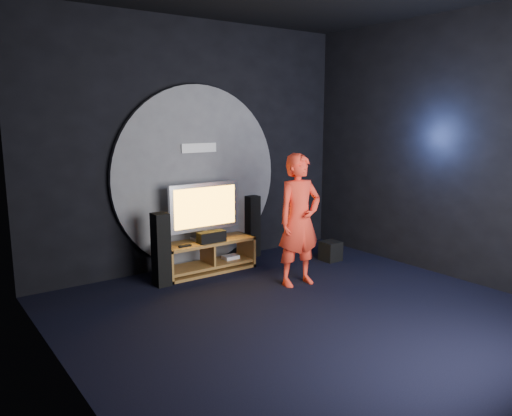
{
  "coord_description": "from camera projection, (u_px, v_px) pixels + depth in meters",
  "views": [
    {
      "loc": [
        -3.49,
        -3.85,
        2.17
      ],
      "look_at": [
        0.03,
        1.05,
        1.05
      ],
      "focal_mm": 35.0,
      "sensor_mm": 36.0,
      "label": 1
    }
  ],
  "objects": [
    {
      "name": "wall_disc_panel",
      "position": [
        198.0,
        177.0,
        7.18
      ],
      "size": [
        2.6,
        0.11,
        2.6
      ],
      "color": "#515156",
      "rests_on": "ground"
    },
    {
      "name": "player",
      "position": [
        299.0,
        220.0,
        6.38
      ],
      "size": [
        0.66,
        0.46,
        1.71
      ],
      "primitive_type": "imported",
      "rotation": [
        0.0,
        0.0,
        -0.09
      ],
      "color": "#FA3622",
      "rests_on": "ground"
    },
    {
      "name": "tv",
      "position": [
        204.0,
        209.0,
        6.95
      ],
      "size": [
        1.08,
        0.22,
        0.8
      ],
      "color": "silver",
      "rests_on": "media_console"
    },
    {
      "name": "left_wall",
      "position": [
        62.0,
        173.0,
        3.71
      ],
      "size": [
        0.04,
        5.0,
        3.5
      ],
      "primitive_type": "cube",
      "color": "black",
      "rests_on": "ground"
    },
    {
      "name": "right_wall",
      "position": [
        454.0,
        148.0,
        6.58
      ],
      "size": [
        0.04,
        5.0,
        3.5
      ],
      "primitive_type": "cube",
      "color": "black",
      "rests_on": "ground"
    },
    {
      "name": "tower_speaker_left",
      "position": [
        161.0,
        250.0,
        6.39
      ],
      "size": [
        0.19,
        0.21,
        0.95
      ],
      "primitive_type": "cube",
      "color": "black",
      "rests_on": "ground"
    },
    {
      "name": "media_console",
      "position": [
        208.0,
        258.0,
        7.02
      ],
      "size": [
        1.35,
        0.45,
        0.45
      ],
      "color": "#9D6630",
      "rests_on": "ground"
    },
    {
      "name": "floor",
      "position": [
        309.0,
        316.0,
        5.47
      ],
      "size": [
        5.0,
        5.0,
        0.0
      ],
      "primitive_type": "plane",
      "color": "black",
      "rests_on": "ground"
    },
    {
      "name": "center_speaker",
      "position": [
        211.0,
        237.0,
        6.87
      ],
      "size": [
        0.4,
        0.15,
        0.15
      ],
      "primitive_type": "cube",
      "color": "black",
      "rests_on": "media_console"
    },
    {
      "name": "remote",
      "position": [
        185.0,
        246.0,
        6.64
      ],
      "size": [
        0.18,
        0.05,
        0.02
      ],
      "primitive_type": "cube",
      "color": "black",
      "rests_on": "media_console"
    },
    {
      "name": "tower_speaker_right",
      "position": [
        252.0,
        226.0,
        7.77
      ],
      "size": [
        0.19,
        0.21,
        0.95
      ],
      "primitive_type": "cube",
      "color": "black",
      "rests_on": "ground"
    },
    {
      "name": "back_wall",
      "position": [
        195.0,
        145.0,
        7.14
      ],
      "size": [
        5.0,
        0.04,
        3.5
      ],
      "primitive_type": "cube",
      "color": "black",
      "rests_on": "ground"
    },
    {
      "name": "subwoofer",
      "position": [
        331.0,
        251.0,
        7.57
      ],
      "size": [
        0.27,
        0.27,
        0.29
      ],
      "primitive_type": "cube",
      "color": "black",
      "rests_on": "ground"
    }
  ]
}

